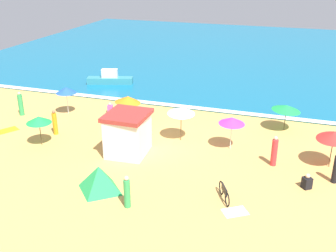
# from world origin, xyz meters

# --- Properties ---
(ground_plane) EXTENTS (60.00, 60.00, 0.00)m
(ground_plane) POSITION_xyz_m (0.00, 0.00, 0.00)
(ground_plane) COLOR #E0A856
(ocean_water) EXTENTS (60.00, 44.00, 0.10)m
(ocean_water) POSITION_xyz_m (0.00, 28.00, 0.05)
(ocean_water) COLOR #146B93
(ocean_water) RESTS_ON ground_plane
(wave_breaker_foam) EXTENTS (57.00, 0.70, 0.01)m
(wave_breaker_foam) POSITION_xyz_m (0.00, 6.30, 0.10)
(wave_breaker_foam) COLOR white
(wave_breaker_foam) RESTS_ON ocean_water
(lifeguard_cabana) EXTENTS (2.47, 2.74, 2.64)m
(lifeguard_cabana) POSITION_xyz_m (-2.27, -2.66, 1.34)
(lifeguard_cabana) COLOR white
(lifeguard_cabana) RESTS_ON ground_plane
(beach_umbrella_0) EXTENTS (1.62, 1.61, 2.00)m
(beach_umbrella_0) POSITION_xyz_m (-8.11, -3.36, 1.76)
(beach_umbrella_0) COLOR #4C3823
(beach_umbrella_0) RESTS_ON ground_plane
(beach_umbrella_1) EXTENTS (2.34, 2.32, 2.15)m
(beach_umbrella_1) POSITION_xyz_m (-4.22, 1.86, 1.84)
(beach_umbrella_1) COLOR silver
(beach_umbrella_1) RESTS_ON ground_plane
(beach_umbrella_2) EXTENTS (2.33, 2.33, 2.19)m
(beach_umbrella_2) POSITION_xyz_m (3.66, -0.09, 1.94)
(beach_umbrella_2) COLOR silver
(beach_umbrella_2) RESTS_ON ground_plane
(beach_umbrella_3) EXTENTS (2.78, 2.78, 2.31)m
(beach_umbrella_3) POSITION_xyz_m (9.56, -0.62, 1.99)
(beach_umbrella_3) COLOR #4C3823
(beach_umbrella_3) RESTS_ON ground_plane
(beach_umbrella_4) EXTENTS (2.20, 2.20, 2.18)m
(beach_umbrella_4) POSITION_xyz_m (-9.47, 2.13, 1.93)
(beach_umbrella_4) COLOR silver
(beach_umbrella_4) RESTS_ON ground_plane
(beach_umbrella_5) EXTENTS (2.53, 2.53, 2.29)m
(beach_umbrella_5) POSITION_xyz_m (0.28, 0.21, 2.06)
(beach_umbrella_5) COLOR #4C3823
(beach_umbrella_5) RESTS_ON ground_plane
(beach_umbrella_6) EXTENTS (2.10, 2.08, 1.95)m
(beach_umbrella_6) POSITION_xyz_m (6.72, 4.08, 1.68)
(beach_umbrella_6) COLOR #4C3823
(beach_umbrella_6) RESTS_ON ground_plane
(beach_tent) EXTENTS (2.03, 1.88, 1.42)m
(beach_tent) POSITION_xyz_m (-1.92, -7.17, 0.71)
(beach_tent) COLOR green
(beach_tent) RESTS_ON ground_plane
(parked_bicycle) EXTENTS (0.87, 1.65, 0.76)m
(parked_bicycle) POSITION_xyz_m (4.40, -5.94, 0.38)
(parked_bicycle) COLOR black
(parked_bicycle) RESTS_ON ground_plane
(beachgoer_0) EXTENTS (0.60, 0.60, 0.86)m
(beachgoer_0) POSITION_xyz_m (8.34, -3.53, 0.36)
(beachgoer_0) COLOR black
(beachgoer_0) RESTS_ON ground_plane
(beachgoer_3) EXTENTS (0.52, 0.52, 1.87)m
(beachgoer_3) POSITION_xyz_m (-12.72, 0.74, 0.87)
(beachgoer_3) COLOR green
(beachgoer_3) RESTS_ON ground_plane
(beachgoer_5) EXTENTS (0.43, 0.43, 1.82)m
(beachgoer_5) POSITION_xyz_m (9.75, -2.43, 0.87)
(beachgoer_5) COLOR black
(beachgoer_5) RESTS_ON ground_plane
(beachgoer_6) EXTENTS (0.35, 0.35, 1.72)m
(beachgoer_6) POSITION_xyz_m (0.05, -8.11, 0.81)
(beachgoer_6) COLOR green
(beachgoer_6) RESTS_ON ground_plane
(beachgoer_7) EXTENTS (0.49, 0.49, 1.85)m
(beachgoer_7) POSITION_xyz_m (6.44, -1.46, 0.87)
(beachgoer_7) COLOR red
(beachgoer_7) RESTS_ON ground_plane
(beachgoer_8) EXTENTS (0.32, 0.32, 1.76)m
(beachgoer_8) POSITION_xyz_m (-8.20, -1.58, 0.83)
(beachgoer_8) COLOR orange
(beachgoer_8) RESTS_ON ground_plane
(beachgoer_9) EXTENTS (0.51, 0.51, 0.85)m
(beachgoer_9) POSITION_xyz_m (-6.44, 3.34, 0.36)
(beachgoer_9) COLOR #D84CA5
(beachgoer_9) RESTS_ON ground_plane
(beach_towel_1) EXTENTS (1.66, 1.94, 0.01)m
(beach_towel_1) POSITION_xyz_m (-11.90, -2.26, 0.01)
(beach_towel_1) COLOR orange
(beach_towel_1) RESTS_ON ground_plane
(beach_towel_2) EXTENTS (1.42, 1.32, 0.01)m
(beach_towel_2) POSITION_xyz_m (5.13, -6.89, 0.01)
(beach_towel_2) COLOR white
(beach_towel_2) RESTS_ON ground_plane
(small_boat_0) EXTENTS (4.41, 2.23, 1.43)m
(small_boat_0) POSITION_xyz_m (-9.78, 10.20, 0.56)
(small_boat_0) COLOR teal
(small_boat_0) RESTS_ON ocean_water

